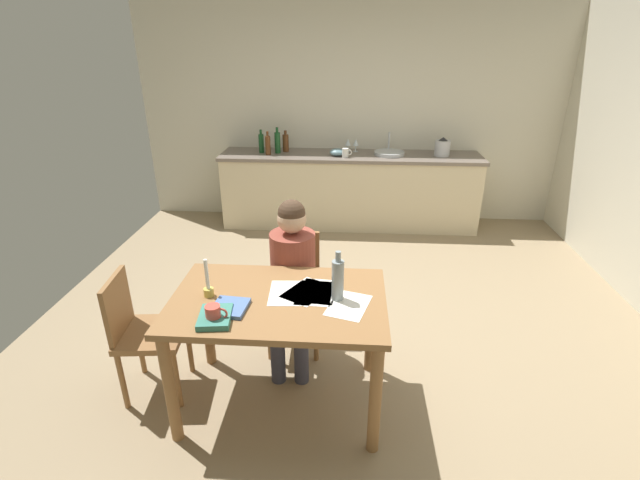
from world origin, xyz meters
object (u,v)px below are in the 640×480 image
(book_cookery, at_px, (230,307))
(bottle_sauce, at_px, (286,143))
(person_seated, at_px, (292,273))
(bottle_wine_red, at_px, (277,142))
(wine_glass_near_sink, at_px, (356,143))
(bottle_oil, at_px, (261,143))
(teacup_on_counter, at_px, (346,153))
(wine_bottle_on_table, at_px, (338,279))
(chair_side_empty, at_px, (142,330))
(dining_table, at_px, (279,315))
(candlestick, at_px, (208,286))
(chair_at_table, at_px, (295,285))
(wine_glass_by_kettle, at_px, (348,143))
(mixing_bowl, at_px, (337,152))
(book_magazine, at_px, (215,317))
(stovetop_kettle, at_px, (442,147))
(sink_unit, at_px, (389,153))
(bottle_vinegar, at_px, (268,145))
(coffee_mug, at_px, (214,314))

(book_cookery, xyz_separation_m, bottle_sauce, (-0.14, 3.37, 0.22))
(person_seated, distance_m, bottle_wine_red, 2.71)
(book_cookery, xyz_separation_m, wine_glass_near_sink, (0.71, 3.43, 0.22))
(bottle_oil, distance_m, wine_glass_near_sink, 1.15)
(person_seated, distance_m, teacup_on_counter, 2.52)
(book_cookery, relative_size, wine_bottle_on_table, 0.65)
(bottle_wine_red, bearing_deg, chair_side_empty, -97.60)
(dining_table, height_order, candlestick, candlestick)
(chair_at_table, distance_m, book_cookery, 0.88)
(bottle_oil, xyz_separation_m, bottle_wine_red, (0.20, -0.00, 0.01))
(wine_glass_by_kettle, bearing_deg, bottle_wine_red, -170.44)
(chair_at_table, xyz_separation_m, mixing_bowl, (0.23, 2.41, 0.45))
(mixing_bowl, bearing_deg, book_magazine, -99.44)
(stovetop_kettle, height_order, wine_glass_by_kettle, stovetop_kettle)
(bottle_wine_red, height_order, teacup_on_counter, bottle_wine_red)
(dining_table, relative_size, book_cookery, 6.36)
(dining_table, distance_m, chair_side_empty, 0.92)
(mixing_bowl, xyz_separation_m, stovetop_kettle, (1.24, 0.08, 0.06))
(candlestick, relative_size, mixing_bowl, 1.31)
(sink_unit, relative_size, bottle_sauce, 1.41)
(bottle_vinegar, bearing_deg, chair_at_table, -75.97)
(book_cookery, distance_m, bottle_oil, 3.33)
(bottle_sauce, bearing_deg, coffee_mug, -88.49)
(chair_at_table, relative_size, book_magazine, 3.89)
(wine_bottle_on_table, bearing_deg, mixing_bowl, 92.02)
(sink_unit, distance_m, teacup_on_counter, 0.54)
(wine_bottle_on_table, height_order, bottle_oil, bottle_oil)
(chair_side_empty, relative_size, wine_glass_near_sink, 5.55)
(bottle_sauce, height_order, mixing_bowl, bottle_sauce)
(bottle_oil, height_order, bottle_sauce, bottle_oil)
(mixing_bowl, relative_size, wine_glass_near_sink, 1.20)
(book_magazine, xyz_separation_m, stovetop_kettle, (1.79, 3.39, 0.20))
(wine_bottle_on_table, bearing_deg, sink_unit, 80.74)
(chair_at_table, bearing_deg, coffee_mug, -109.17)
(bottle_vinegar, relative_size, bottle_wine_red, 0.90)
(coffee_mug, bearing_deg, bottle_sauce, 91.51)
(bottle_oil, bearing_deg, sink_unit, -0.29)
(bottle_sauce, bearing_deg, wine_glass_by_kettle, 4.33)
(bottle_wine_red, relative_size, bottle_sauce, 1.20)
(mixing_bowl, bearing_deg, sink_unit, 7.54)
(person_seated, height_order, teacup_on_counter, person_seated)
(book_magazine, bearing_deg, chair_side_empty, 146.51)
(coffee_mug, bearing_deg, chair_at_table, 70.83)
(chair_at_table, height_order, bottle_vinegar, bottle_vinegar)
(person_seated, bearing_deg, stovetop_kettle, 61.02)
(bottle_oil, relative_size, bottle_vinegar, 1.00)
(book_magazine, distance_m, mixing_bowl, 3.36)
(dining_table, height_order, teacup_on_counter, teacup_on_counter)
(dining_table, bearing_deg, teacup_on_counter, 83.50)
(book_magazine, bearing_deg, dining_table, 31.44)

